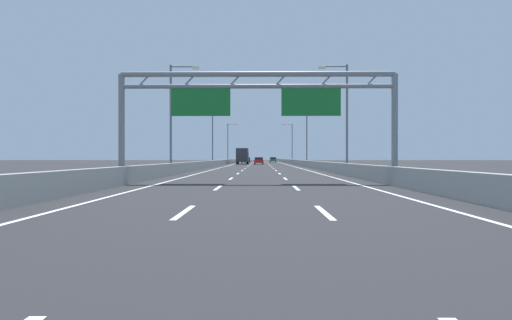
{
  "coord_description": "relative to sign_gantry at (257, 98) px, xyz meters",
  "views": [
    {
      "loc": [
        0.17,
        1.1,
        1.42
      ],
      "look_at": [
        -0.39,
        54.64,
        1.09
      ],
      "focal_mm": 31.21,
      "sensor_mm": 36.0,
      "label": 1
    }
  ],
  "objects": [
    {
      "name": "lane_dash_left_12",
      "position": [
        -1.78,
        84.86,
        -4.8
      ],
      "size": [
        0.16,
        3.0,
        0.01
      ],
      "primitive_type": "cube",
      "color": "white",
      "rests_on": "ground_plane"
    },
    {
      "name": "lane_dash_right_10",
      "position": [
        1.82,
        66.86,
        -4.8
      ],
      "size": [
        0.16,
        3.0,
        0.01
      ],
      "primitive_type": "cube",
      "color": "white",
      "rests_on": "ground_plane"
    },
    {
      "name": "lane_dash_right_17",
      "position": [
        1.82,
        129.86,
        -4.8
      ],
      "size": [
        0.16,
        3.0,
        0.01
      ],
      "primitive_type": "cube",
      "color": "white",
      "rests_on": "ground_plane"
    },
    {
      "name": "streetlamp_right_distant",
      "position": [
        7.49,
        80.82,
        0.59
      ],
      "size": [
        2.58,
        0.28,
        9.5
      ],
      "color": "slate",
      "rests_on": "ground_plane"
    },
    {
      "name": "edge_line_right",
      "position": [
        5.27,
        61.36,
        -4.8
      ],
      "size": [
        0.16,
        176.0,
        0.01
      ],
      "primitive_type": "cube",
      "color": "white",
      "rests_on": "ground_plane"
    },
    {
      "name": "lane_dash_left_5",
      "position": [
        -1.78,
        21.86,
        -4.8
      ],
      "size": [
        0.16,
        3.0,
        0.01
      ],
      "primitive_type": "cube",
      "color": "white",
      "rests_on": "ground_plane"
    },
    {
      "name": "lane_dash_right_5",
      "position": [
        1.82,
        21.86,
        -4.8
      ],
      "size": [
        0.16,
        3.0,
        0.01
      ],
      "primitive_type": "cube",
      "color": "white",
      "rests_on": "ground_plane"
    },
    {
      "name": "red_car",
      "position": [
        -0.18,
        63.59,
        -4.06
      ],
      "size": [
        1.83,
        4.1,
        1.43
      ],
      "color": "red",
      "rests_on": "ground_plane"
    },
    {
      "name": "barrier_right",
      "position": [
        6.92,
        83.36,
        -4.33
      ],
      "size": [
        0.45,
        220.0,
        0.95
      ],
      "color": "#9E9E99",
      "rests_on": "ground_plane"
    },
    {
      "name": "lane_dash_left_13",
      "position": [
        -1.78,
        93.86,
        -4.8
      ],
      "size": [
        0.16,
        3.0,
        0.01
      ],
      "primitive_type": "cube",
      "color": "white",
      "rests_on": "ground_plane"
    },
    {
      "name": "lane_dash_left_4",
      "position": [
        -1.78,
        12.86,
        -4.8
      ],
      "size": [
        0.16,
        3.0,
        0.01
      ],
      "primitive_type": "cube",
      "color": "white",
      "rests_on": "ground_plane"
    },
    {
      "name": "white_car",
      "position": [
        -3.77,
        86.81,
        -4.05
      ],
      "size": [
        1.88,
        4.35,
        1.47
      ],
      "color": "silver",
      "rests_on": "ground_plane"
    },
    {
      "name": "lane_dash_left_1",
      "position": [
        -1.78,
        -14.14,
        -4.8
      ],
      "size": [
        0.16,
        3.0,
        0.01
      ],
      "primitive_type": "cube",
      "color": "white",
      "rests_on": "ground_plane"
    },
    {
      "name": "lane_dash_right_16",
      "position": [
        1.82,
        120.86,
        -4.8
      ],
      "size": [
        0.16,
        3.0,
        0.01
      ],
      "primitive_type": "cube",
      "color": "white",
      "rests_on": "ground_plane"
    },
    {
      "name": "lane_dash_left_17",
      "position": [
        -1.78,
        129.86,
        -4.8
      ],
      "size": [
        0.16,
        3.0,
        0.01
      ],
      "primitive_type": "cube",
      "color": "white",
      "rests_on": "ground_plane"
    },
    {
      "name": "lane_dash_right_3",
      "position": [
        1.82,
        3.86,
        -4.8
      ],
      "size": [
        0.16,
        3.0,
        0.01
      ],
      "primitive_type": "cube",
      "color": "white",
      "rests_on": "ground_plane"
    },
    {
      "name": "lane_dash_left_8",
      "position": [
        -1.78,
        48.86,
        -4.8
      ],
      "size": [
        0.16,
        3.0,
        0.01
      ],
      "primitive_type": "cube",
      "color": "white",
      "rests_on": "ground_plane"
    },
    {
      "name": "lane_dash_left_2",
      "position": [
        -1.78,
        -5.14,
        -4.8
      ],
      "size": [
        0.16,
        3.0,
        0.01
      ],
      "primitive_type": "cube",
      "color": "white",
      "rests_on": "ground_plane"
    },
    {
      "name": "lane_dash_right_4",
      "position": [
        1.82,
        12.86,
        -4.8
      ],
      "size": [
        0.16,
        3.0,
        0.01
      ],
      "primitive_type": "cube",
      "color": "white",
      "rests_on": "ground_plane"
    },
    {
      "name": "black_car",
      "position": [
        -3.72,
        103.04,
        -4.03
      ],
      "size": [
        1.73,
        4.45,
        1.49
      ],
      "color": "black",
      "rests_on": "ground_plane"
    },
    {
      "name": "lane_dash_left_11",
      "position": [
        -1.78,
        75.86,
        -4.8
      ],
      "size": [
        0.16,
        3.0,
        0.01
      ],
      "primitive_type": "cube",
      "color": "white",
      "rests_on": "ground_plane"
    },
    {
      "name": "lane_dash_right_2",
      "position": [
        1.82,
        -5.14,
        -4.8
      ],
      "size": [
        0.16,
        3.0,
        0.01
      ],
      "primitive_type": "cube",
      "color": "white",
      "rests_on": "ground_plane"
    },
    {
      "name": "lane_dash_right_15",
      "position": [
        1.82,
        111.86,
        -4.8
      ],
      "size": [
        0.16,
        3.0,
        0.01
      ],
      "primitive_type": "cube",
      "color": "white",
      "rests_on": "ground_plane"
    },
    {
      "name": "lane_dash_left_16",
      "position": [
        -1.78,
        120.86,
        -4.8
      ],
      "size": [
        0.16,
        3.0,
        0.01
      ],
      "primitive_type": "cube",
      "color": "white",
      "rests_on": "ground_plane"
    },
    {
      "name": "streetlamp_right_far",
      "position": [
        7.49,
        47.05,
        0.59
      ],
      "size": [
        2.58,
        0.28,
        9.5
      ],
      "color": "slate",
      "rests_on": "ground_plane"
    },
    {
      "name": "lane_dash_left_10",
      "position": [
        -1.78,
        66.86,
        -4.8
      ],
      "size": [
        0.16,
        3.0,
        0.01
      ],
      "primitive_type": "cube",
      "color": "white",
      "rests_on": "ground_plane"
    },
    {
      "name": "edge_line_left",
      "position": [
        -5.23,
        61.36,
        -4.8
      ],
      "size": [
        0.16,
        176.0,
        0.01
      ],
      "primitive_type": "cube",
      "color": "white",
      "rests_on": "ground_plane"
    },
    {
      "name": "lane_dash_right_8",
      "position": [
        1.82,
        48.86,
        -4.8
      ],
      "size": [
        0.16,
        3.0,
        0.01
      ],
      "primitive_type": "cube",
      "color": "white",
      "rests_on": "ground_plane"
    },
    {
      "name": "lane_dash_right_9",
      "position": [
        1.82,
        57.86,
        -4.8
      ],
      "size": [
        0.16,
        3.0,
        0.01
      ],
      "primitive_type": "cube",
      "color": "white",
      "rests_on": "ground_plane"
    },
    {
      "name": "lane_dash_left_7",
      "position": [
        -1.78,
        39.86,
        -4.8
      ],
      "size": [
        0.16,
        3.0,
        0.01
      ],
      "primitive_type": "cube",
      "color": "white",
      "rests_on": "ground_plane"
    },
    {
      "name": "barrier_left",
      "position": [
        -6.88,
        83.36,
        -4.33
      ],
      "size": [
        0.45,
        220.0,
        0.95
      ],
      "color": "#9E9E99",
      "rests_on": "ground_plane"
    },
    {
      "name": "lane_dash_right_11",
      "position": [
        1.82,
        75.86,
        -4.8
      ],
      "size": [
        0.16,
        3.0,
        0.01
      ],
      "primitive_type": "cube",
      "color": "white",
      "rests_on": "ground_plane"
    },
    {
      "name": "green_car",
      "position": [
        3.79,
        104.07,
        -4.06
      ],
      "size": [
        1.85,
        4.28,
        1.45
      ],
      "color": "#1E7A38",
      "rests_on": "ground_plane"
    },
    {
      "name": "lane_dash_right_14",
      "position": [
        1.82,
        102.86,
        -4.8
      ],
      "size": [
        0.16,
        3.0,
        0.01
      ],
      "primitive_type": "cube",
      "color": "white",
      "rests_on": "ground_plane"
    },
    {
      "name": "lane_dash_left_15",
      "position": [
        -1.78,
        111.86,
        -4.8
      ],
      "size": [
        0.16,
        3.0,
        0.01
      ],
      "primitive_type": "cube",
      "color": "white",
      "rests_on": "ground_plane"
    },
    {
      "name": "ground_plane",
      "position": [
        0.02,
        73.36,
        -4.81
      ],
      "size": [
        260.0,
        260.0,
        0.0
      ],
      "primitive_type": "plane",
      "color": "#262628"
    },
    {
      "name": "lane_dash_right_7",
      "position": [
        1.82,
        39.86,
        -4.8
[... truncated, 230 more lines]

